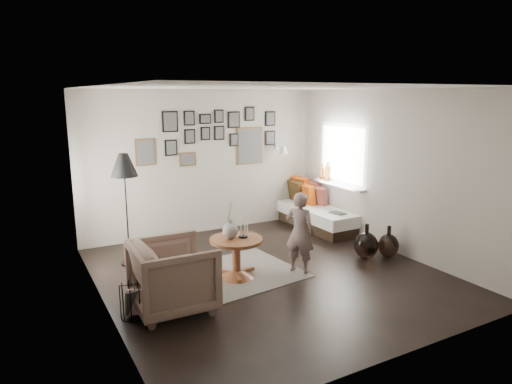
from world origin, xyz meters
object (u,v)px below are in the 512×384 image
pedestal_table (236,260)px  child (300,233)px  demijohn_large (366,245)px  demijohn_small (388,245)px  vase (230,228)px  armchair (173,276)px  magazine_basket (135,300)px  floor_lamp (124,169)px  daybed (317,213)px

pedestal_table → child: 0.97m
demijohn_large → demijohn_small: 0.37m
vase → armchair: bearing=-152.6°
magazine_basket → floor_lamp: bearing=78.4°
floor_lamp → child: (2.06, -1.50, -0.86)m
daybed → floor_lamp: (-3.65, -0.25, 1.17)m
magazine_basket → demijohn_small: size_ratio=0.77×
vase → floor_lamp: (-1.10, 1.23, 0.71)m
pedestal_table → magazine_basket: bearing=-163.9°
vase → demijohn_small: bearing=-9.5°
pedestal_table → armchair: (-1.07, -0.49, 0.16)m
daybed → demijohn_large: bearing=-102.4°
pedestal_table → daybed: 2.90m
armchair → demijohn_small: (3.53, 0.09, -0.23)m
vase → armchair: (-0.99, -0.51, -0.31)m
armchair → child: (1.96, 0.25, 0.17)m
pedestal_table → floor_lamp: bearing=133.2°
pedestal_table → daybed: size_ratio=0.39×
magazine_basket → demijohn_large: bearing=2.4°
vase → floor_lamp: floor_lamp is taller
daybed → child: size_ratio=1.59×
vase → demijohn_small: vase is taller
demijohn_large → demijohn_small: size_ratio=1.10×
armchair → floor_lamp: 2.03m
vase → demijohn_large: (2.19, -0.31, -0.52)m
daybed → pedestal_table: bearing=-149.5°
demijohn_large → child: size_ratio=0.47×
floor_lamp → daybed: bearing=3.9°
demijohn_small → floor_lamp: bearing=155.4°
vase → floor_lamp: bearing=131.7°
magazine_basket → demijohn_small: demijohn_small is taller
armchair → child: bearing=-81.1°
pedestal_table → magazine_basket: pedestal_table is taller
magazine_basket → demijohn_small: bearing=0.5°
magazine_basket → armchair: bearing=-6.9°
vase → demijohn_large: vase is taller
vase → magazine_basket: (-1.45, -0.46, -0.54)m
armchair → demijohn_large: 3.19m
magazine_basket → child: size_ratio=0.33×
pedestal_table → magazine_basket: 1.59m
vase → daybed: bearing=30.2°
floor_lamp → demijohn_small: 4.19m
armchair → demijohn_large: size_ratio=1.66×
pedestal_table → magazine_basket: (-1.53, -0.44, -0.07)m
pedestal_table → floor_lamp: 2.09m
vase → armchair: 1.16m
daybed → armchair: (-3.55, -2.00, 0.14)m
daybed → demijohn_large: (-0.37, -1.79, -0.06)m
armchair → pedestal_table: bearing=-63.6°
armchair → demijohn_large: armchair is taller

